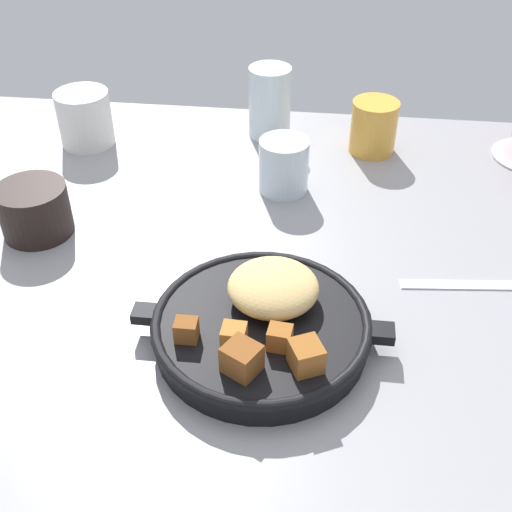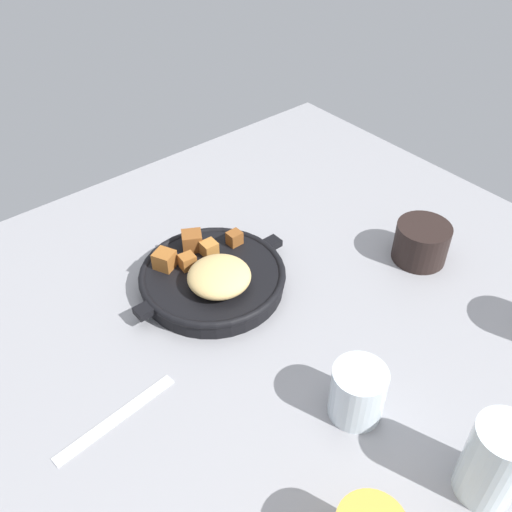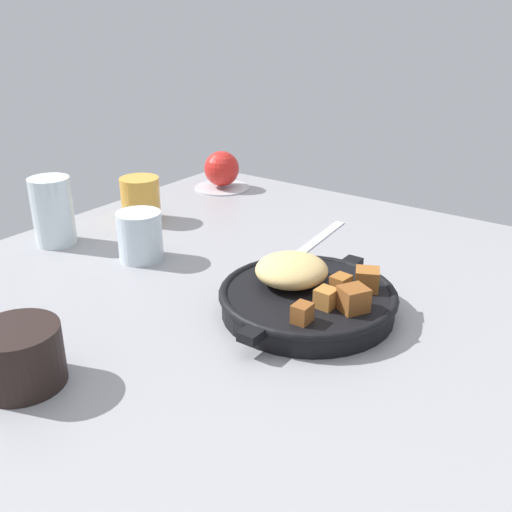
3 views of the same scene
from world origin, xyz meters
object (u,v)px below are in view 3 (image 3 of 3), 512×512
Objects in this scene: juice_glass_amber at (141,199)px; cast_iron_skillet at (307,295)px; butter_knife at (321,237)px; water_glass_short at (140,236)px; water_glass_tall at (53,211)px; red_apple at (222,169)px; coffee_mug_dark at (20,356)px.

cast_iron_skillet is at bearing -106.10° from juice_glass_amber.
butter_knife is 2.28× the size of water_glass_short.
cast_iron_skillet is at bearing -89.36° from water_glass_short.
cast_iron_skillet reaches higher than butter_knife.
juice_glass_amber reaches higher than butter_knife.
juice_glass_amber is at bearing 45.57° from water_glass_short.
water_glass_tall is (-3.97, 46.68, 3.27)cm from cast_iron_skillet.
butter_knife is at bearing -51.44° from water_glass_tall.
water_glass_short is (-37.49, -13.72, -0.51)cm from red_apple.
water_glass_short is (3.63, -16.49, -1.80)cm from water_glass_tall.
water_glass_short is at bearing 90.64° from cast_iron_skillet.
butter_knife is at bearing -4.74° from coffee_mug_dark.
cast_iron_skillet is at bearing -85.14° from water_glass_tall.
water_glass_short reaches higher than coffee_mug_dark.
butter_knife is 30.82cm from water_glass_short.
juice_glass_amber reaches higher than water_glass_short.
water_glass_tall is 16.98cm from water_glass_short.
red_apple is 0.98× the size of water_glass_short.
red_apple is 0.67× the size of water_glass_tall.
water_glass_tall is at bearing 176.14° from red_apple.
coffee_mug_dark is (-55.17, 4.57, 3.16)cm from butter_knife.
juice_glass_amber is (12.49, 43.27, 1.65)cm from cast_iron_skillet.
water_glass_tall reaches higher than coffee_mug_dark.
juice_glass_amber is 1.05× the size of water_glass_short.
butter_knife is 45.17cm from water_glass_tall.
water_glass_short is at bearing 137.16° from butter_knife.
water_glass_tall is 1.47× the size of water_glass_short.
cast_iron_skillet is 45.06cm from juice_glass_amber.
red_apple is at bearing 22.07° from coffee_mug_dark.
cast_iron_skillet is 26.74cm from butter_knife.
cast_iron_skillet is 3.65× the size of red_apple.
coffee_mug_dark is (-68.34, -27.71, -1.03)cm from red_apple.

